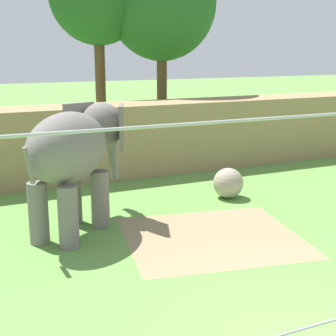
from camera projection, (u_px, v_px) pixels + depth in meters
name	position (u px, v px, depth m)	size (l,w,h in m)	color
dirt_patch	(212.00, 237.00, 11.66)	(4.01, 3.64, 0.01)	#937F5B
embankment_wall	(90.00, 142.00, 16.76)	(36.00, 1.80, 2.47)	#997F56
elephant	(75.00, 151.00, 11.67)	(3.36, 3.34, 2.98)	slate
enrichment_ball	(228.00, 183.00, 14.65)	(0.89, 0.89, 0.89)	tan
tree_left_of_centre	(162.00, 3.00, 20.82)	(4.59, 4.59, 8.59)	brown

